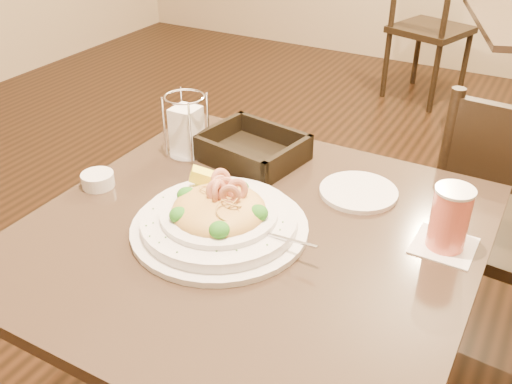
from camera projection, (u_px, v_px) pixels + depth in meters
The scene contains 9 objects.
main_table at pixel (252, 315), 1.31m from camera, with size 0.90×0.90×0.76m.
dining_chair_near at pixel (507, 229), 1.65m from camera, with size 0.45×0.45×0.93m.
dining_chair_far at pixel (428, 24), 3.54m from camera, with size 0.53×0.53×0.93m.
pasta_bowl at pixel (219, 216), 1.17m from camera, with size 0.41×0.37×0.12m.
drink_glass at pixel (450, 219), 1.10m from camera, with size 0.12×0.12×0.13m.
bread_basket at pixel (252, 151), 1.44m from camera, with size 0.27×0.24×0.07m.
napkin_caddy at pixel (187, 130), 1.44m from camera, with size 0.10×0.10×0.16m.
side_plate at pixel (359, 192), 1.31m from camera, with size 0.18×0.18×0.01m, color white.
butter_ramekin at pixel (98, 180), 1.33m from camera, with size 0.08×0.08×0.03m, color white.
Camera 1 is at (0.48, -0.85, 1.45)m, focal length 40.00 mm.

